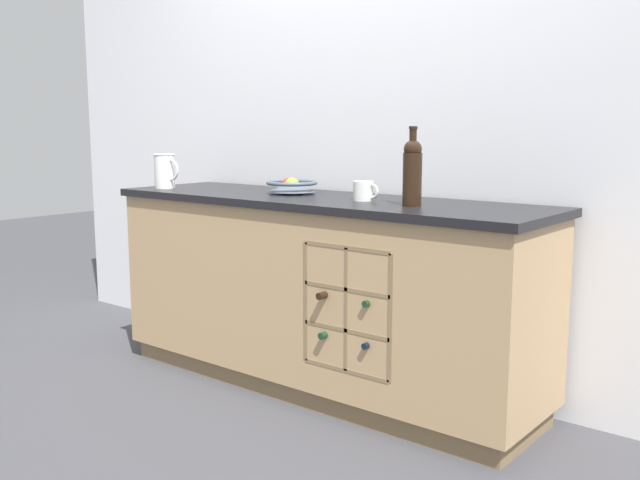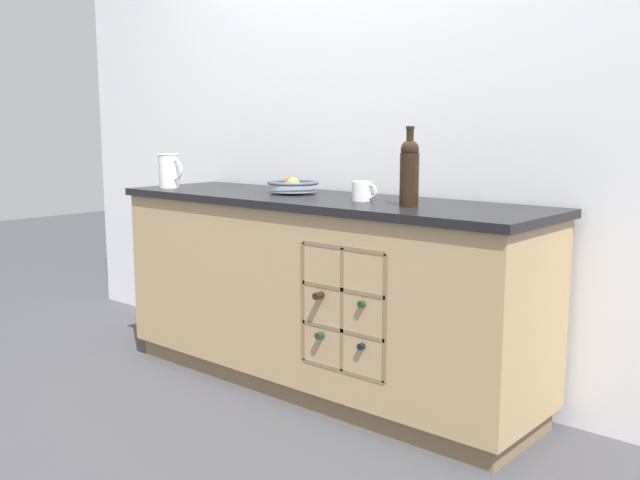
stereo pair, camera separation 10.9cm
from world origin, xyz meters
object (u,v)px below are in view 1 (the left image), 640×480
object	(u,v)px
standing_wine_bottle	(412,171)
ceramic_mug	(364,191)
white_pitcher	(165,170)
fruit_bowl	(292,185)

from	to	relation	value
standing_wine_bottle	ceramic_mug	bearing A→B (deg)	169.16
white_pitcher	ceramic_mug	size ratio (longest dim) A/B	1.46
fruit_bowl	ceramic_mug	world-z (taller)	ceramic_mug
ceramic_mug	fruit_bowl	bearing A→B (deg)	172.90
ceramic_mug	standing_wine_bottle	distance (m)	0.29
ceramic_mug	standing_wine_bottle	world-z (taller)	standing_wine_bottle
fruit_bowl	standing_wine_bottle	distance (m)	0.74
fruit_bowl	standing_wine_bottle	size ratio (longest dim) A/B	0.77
standing_wine_bottle	fruit_bowl	bearing A→B (deg)	171.51
ceramic_mug	standing_wine_bottle	size ratio (longest dim) A/B	0.38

